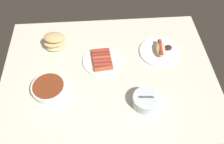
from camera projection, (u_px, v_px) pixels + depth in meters
The scene contains 6 objects.
ground_plane at pixel (109, 74), 135.66cm from camera, with size 120.00×90.00×3.00cm, color silver.
bowl_chili at pixel (49, 88), 124.97cm from camera, with size 18.09×18.09×4.81cm.
plate_hotdog_assembled at pixel (160, 50), 142.55cm from camera, with size 24.20×24.20×5.61cm.
bowl_coleslaw at pixel (146, 100), 119.48cm from camera, with size 13.54×13.54×16.13cm.
plate_sausages at pixel (102, 60), 138.37cm from camera, with size 22.90×22.90×3.49cm.
bread_stack at pixel (55, 42), 141.68cm from camera, with size 14.11×10.51×10.80cm.
Camera 1 is at (-3.79, -81.23, 107.11)cm, focal length 38.08 mm.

